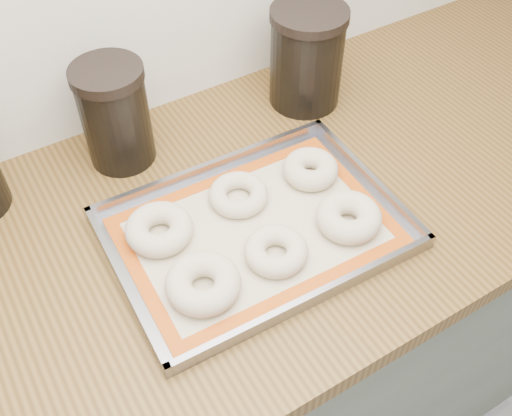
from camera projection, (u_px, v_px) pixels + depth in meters
cabinet at (250, 345)px, 1.36m from camera, size 3.00×0.65×0.86m
countertop at (248, 213)px, 1.03m from camera, size 3.06×0.68×0.04m
baking_tray at (256, 230)px, 0.97m from camera, size 0.47×0.34×0.03m
baking_mat at (256, 231)px, 0.97m from camera, size 0.43×0.30×0.00m
bagel_front_left at (203, 283)px, 0.88m from camera, size 0.13×0.13×0.04m
bagel_front_mid at (276, 251)px, 0.92m from camera, size 0.12×0.12×0.03m
bagel_front_right at (349, 217)px, 0.96m from camera, size 0.13×0.13×0.04m
bagel_back_left at (159, 229)px, 0.95m from camera, size 0.12×0.12×0.04m
bagel_back_mid at (238, 195)px, 1.00m from camera, size 0.12×0.12×0.03m
bagel_back_right at (310, 169)px, 1.04m from camera, size 0.11×0.11×0.04m
canister_mid at (115, 115)px, 1.03m from camera, size 0.12×0.12×0.19m
canister_right at (307, 57)px, 1.14m from camera, size 0.15×0.15×0.20m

